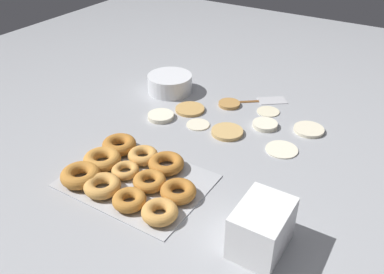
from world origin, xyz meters
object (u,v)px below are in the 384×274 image
at_px(container_stack, 262,228).
at_px(spatula, 266,101).
at_px(pancake_5, 190,109).
at_px(pancake_2, 265,125).
at_px(pancake_1, 309,130).
at_px(pancake_7, 161,116).
at_px(pancake_8, 268,111).
at_px(pancake_3, 198,124).
at_px(batter_bowl, 170,83).
at_px(pancake_6, 227,132).
at_px(donut_tray, 129,174).
at_px(pancake_0, 282,149).
at_px(pancake_4, 229,104).

xyz_separation_m(container_stack, spatula, (-0.27, 0.69, -0.06)).
bearing_deg(pancake_5, pancake_2, 7.90).
height_order(pancake_1, spatula, pancake_1).
relative_size(pancake_7, pancake_8, 1.14).
bearing_deg(pancake_2, pancake_3, -150.61).
bearing_deg(pancake_3, pancake_5, 136.81).
bearing_deg(pancake_2, pancake_8, 106.38).
relative_size(pancake_2, batter_bowl, 0.49).
bearing_deg(pancake_5, pancake_1, 12.17).
bearing_deg(pancake_6, pancake_1, 34.98).
xyz_separation_m(pancake_5, donut_tray, (0.07, -0.43, 0.01)).
bearing_deg(pancake_7, pancake_6, 6.69).
xyz_separation_m(pancake_0, container_stack, (0.10, -0.40, 0.05)).
xyz_separation_m(pancake_7, donut_tray, (0.13, -0.34, 0.01)).
relative_size(pancake_1, batter_bowl, 0.58).
bearing_deg(spatula, pancake_2, -105.44).
bearing_deg(pancake_6, pancake_4, 115.37).
bearing_deg(pancake_5, batter_bowl, 148.46).
bearing_deg(batter_bowl, pancake_8, 6.76).
xyz_separation_m(pancake_1, pancake_3, (-0.34, -0.16, -0.00)).
bearing_deg(donut_tray, pancake_5, 99.01).
distance_m(pancake_5, batter_bowl, 0.18).
bearing_deg(container_stack, pancake_1, 96.59).
height_order(pancake_0, pancake_5, pancake_5).
bearing_deg(pancake_4, pancake_7, -128.08).
bearing_deg(pancake_3, spatula, 65.99).
relative_size(pancake_2, pancake_4, 1.07).
bearing_deg(spatula, pancake_5, -171.47).
relative_size(pancake_4, pancake_5, 0.75).
bearing_deg(pancake_7, pancake_8, 37.71).
distance_m(pancake_0, pancake_7, 0.44).
xyz_separation_m(pancake_3, pancake_5, (-0.08, 0.07, 0.00)).
distance_m(pancake_0, pancake_8, 0.25).
bearing_deg(batter_bowl, pancake_3, -35.95).
bearing_deg(pancake_3, pancake_1, 25.88).
bearing_deg(pancake_6, donut_tray, -108.45).
height_order(pancake_0, pancake_4, pancake_4).
distance_m(pancake_2, pancake_5, 0.28).
xyz_separation_m(pancake_4, spatula, (0.10, 0.10, -0.00)).
bearing_deg(pancake_0, pancake_1, 77.01).
distance_m(pancake_2, container_stack, 0.55).
relative_size(pancake_6, pancake_7, 1.14).
bearing_deg(container_stack, pancake_8, 110.89).
bearing_deg(pancake_4, donut_tray, -93.78).
distance_m(batter_bowl, container_stack, 0.85).
height_order(pancake_2, pancake_7, same).
distance_m(pancake_4, container_stack, 0.69).
xyz_separation_m(pancake_0, pancake_3, (-0.30, -0.01, 0.00)).
distance_m(pancake_3, pancake_5, 0.11).
xyz_separation_m(pancake_4, pancake_7, (-0.16, -0.21, 0.00)).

